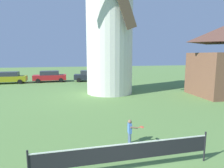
{
  "coord_description": "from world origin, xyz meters",
  "views": [
    {
      "loc": [
        -1.48,
        -3.3,
        3.81
      ],
      "look_at": [
        0.27,
        4.25,
        2.63
      ],
      "focal_mm": 30.77,
      "sensor_mm": 36.0,
      "label": 1
    }
  ],
  "objects": [
    {
      "name": "parked_car_black",
      "position": [
        1.5,
        24.42,
        0.81
      ],
      "size": [
        4.41,
        2.3,
        1.56
      ],
      "color": "#1E232D",
      "rests_on": "ground_plane"
    },
    {
      "name": "parked_car_red",
      "position": [
        -4.0,
        24.98,
        0.81
      ],
      "size": [
        4.5,
        1.98,
        1.56
      ],
      "color": "red",
      "rests_on": "ground_plane"
    },
    {
      "name": "player_far",
      "position": [
        1.05,
        4.13,
        0.61
      ],
      "size": [
        0.67,
        0.46,
        1.08
      ],
      "color": "slate",
      "rests_on": "ground_plane"
    },
    {
      "name": "tennis_net",
      "position": [
        0.27,
        2.25,
        0.69
      ],
      "size": [
        5.98,
        0.06,
        1.1
      ],
      "color": "black",
      "rests_on": "ground_plane"
    },
    {
      "name": "windmill",
      "position": [
        2.59,
        15.39,
        6.8
      ],
      "size": [
        8.03,
        5.22,
        13.91
      ],
      "color": "silver",
      "rests_on": "ground_plane"
    },
    {
      "name": "parked_car_mustard",
      "position": [
        -9.22,
        24.6,
        0.81
      ],
      "size": [
        4.49,
        1.98,
        1.56
      ],
      "color": "#999919",
      "rests_on": "ground_plane"
    }
  ]
}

